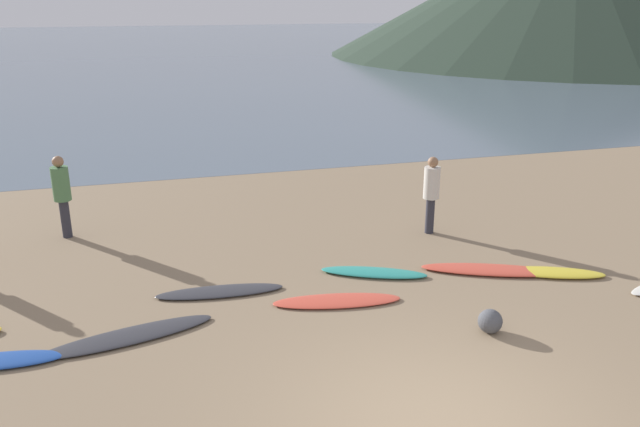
# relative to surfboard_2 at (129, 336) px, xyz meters

# --- Properties ---
(ground_plane) EXTENTS (120.00, 120.00, 0.20)m
(ground_plane) POSITION_rel_surfboard_2_xyz_m (3.63, 6.75, -0.14)
(ground_plane) COLOR #8C7559
(ground_plane) RESTS_ON ground
(ocean_water) EXTENTS (140.00, 100.00, 0.01)m
(ocean_water) POSITION_rel_surfboard_2_xyz_m (3.63, 58.91, -0.04)
(ocean_water) COLOR slate
(ocean_water) RESTS_ON ground
(surfboard_2) EXTENTS (2.69, 1.15, 0.07)m
(surfboard_2) POSITION_rel_surfboard_2_xyz_m (0.00, 0.00, 0.00)
(surfboard_2) COLOR #333338
(surfboard_2) RESTS_ON ground
(surfboard_3) EXTENTS (2.26, 0.68, 0.07)m
(surfboard_3) POSITION_rel_surfboard_2_xyz_m (1.54, 1.19, -0.00)
(surfboard_3) COLOR #333338
(surfboard_3) RESTS_ON ground
(surfboard_4) EXTENTS (2.26, 0.92, 0.07)m
(surfboard_4) POSITION_rel_surfboard_2_xyz_m (3.42, 0.29, -0.00)
(surfboard_4) COLOR #D84C38
(surfboard_4) RESTS_ON ground
(surfboard_5) EXTENTS (2.01, 1.25, 0.09)m
(surfboard_5) POSITION_rel_surfboard_2_xyz_m (4.42, 1.21, 0.01)
(surfboard_5) COLOR teal
(surfboard_5) RESTS_ON ground
(surfboard_6) EXTENTS (2.66, 1.52, 0.09)m
(surfboard_6) POSITION_rel_surfboard_2_xyz_m (6.61, 0.72, 0.01)
(surfboard_6) COLOR #D84C38
(surfboard_6) RESTS_ON ground
(surfboard_7) EXTENTS (1.99, 1.21, 0.09)m
(surfboard_7) POSITION_rel_surfboard_2_xyz_m (7.64, 0.31, 0.01)
(surfboard_7) COLOR yellow
(surfboard_7) RESTS_ON ground
(person_0) EXTENTS (0.35, 0.35, 1.72)m
(person_0) POSITION_rel_surfboard_2_xyz_m (6.37, 2.99, 0.98)
(person_0) COLOR #2D2D38
(person_0) RESTS_ON ground
(person_1) EXTENTS (0.36, 0.36, 1.80)m
(person_1) POSITION_rel_surfboard_2_xyz_m (-1.30, 4.86, 1.03)
(person_1) COLOR #2D2D38
(person_1) RESTS_ON ground
(beach_rock_near) EXTENTS (0.38, 0.38, 0.38)m
(beach_rock_near) POSITION_rel_surfboard_2_xyz_m (5.41, -1.31, 0.16)
(beach_rock_near) COLOR #4A4C51
(beach_rock_near) RESTS_ON ground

